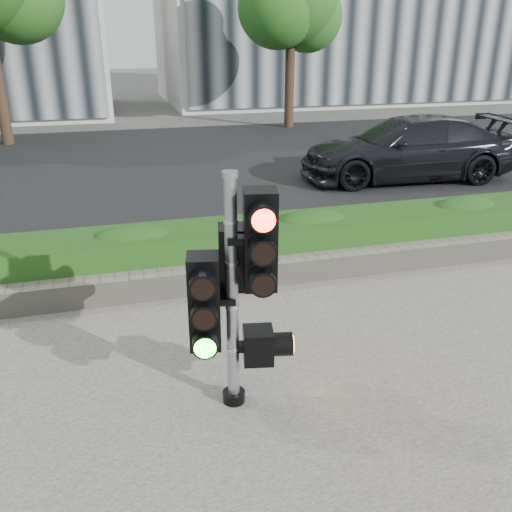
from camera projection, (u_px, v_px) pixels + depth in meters
name	position (u px, v px, depth m)	size (l,w,h in m)	color
ground	(265.00, 362.00, 5.88)	(120.00, 120.00, 0.00)	#51514C
road	(162.00, 165.00, 14.81)	(60.00, 13.00, 0.02)	black
curb	(210.00, 253.00, 8.67)	(60.00, 0.25, 0.12)	gray
stone_wall	(227.00, 276.00, 7.50)	(12.00, 0.32, 0.34)	gray
hedge	(217.00, 248.00, 8.02)	(12.00, 1.00, 0.68)	#3D7F27
tree_right	(291.00, 1.00, 19.44)	(4.10, 3.58, 6.53)	black
traffic_signal	(235.00, 282.00, 4.78)	(0.81, 0.64, 2.24)	black
car_dark	(407.00, 148.00, 13.11)	(2.10, 5.16, 1.50)	black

